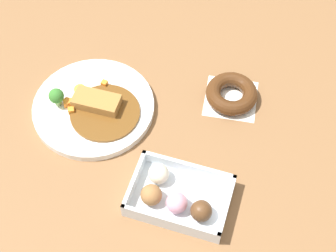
# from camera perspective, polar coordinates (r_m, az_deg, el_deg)

# --- Properties ---
(ground_plane) EXTENTS (1.60, 1.60, 0.00)m
(ground_plane) POSITION_cam_1_polar(r_m,az_deg,el_deg) (1.14, -1.91, -0.16)
(ground_plane) COLOR brown
(curry_plate) EXTENTS (0.28, 0.28, 0.07)m
(curry_plate) POSITION_cam_1_polar(r_m,az_deg,el_deg) (1.17, -8.46, 2.19)
(curry_plate) COLOR white
(curry_plate) RESTS_ON ground_plane
(donut_box) EXTENTS (0.20, 0.14, 0.06)m
(donut_box) POSITION_cam_1_polar(r_m,az_deg,el_deg) (1.03, 0.96, -8.01)
(donut_box) COLOR silver
(donut_box) RESTS_ON ground_plane
(chocolate_ring_donut) EXTENTS (0.14, 0.14, 0.04)m
(chocolate_ring_donut) POSITION_cam_1_polar(r_m,az_deg,el_deg) (1.19, 7.24, 3.64)
(chocolate_ring_donut) COLOR white
(chocolate_ring_donut) RESTS_ON ground_plane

